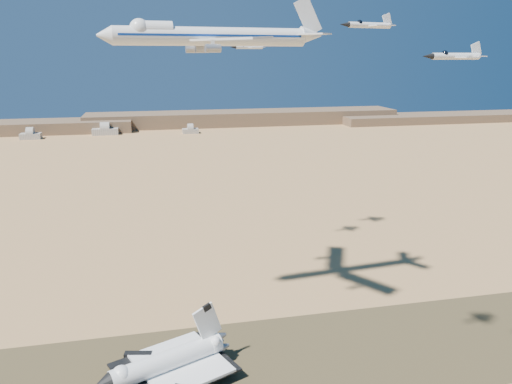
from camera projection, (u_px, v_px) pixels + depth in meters
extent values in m
plane|color=#AF874E|center=(198.00, 371.00, 149.03)|extent=(1200.00, 1200.00, 0.00)
cube|color=brown|center=(198.00, 371.00, 149.02)|extent=(600.00, 50.00, 0.06)
cube|color=brown|center=(245.00, 118.00, 680.09)|extent=(420.00, 60.00, 18.00)
cube|color=brown|center=(442.00, 118.00, 710.26)|extent=(300.00, 60.00, 11.00)
cube|color=#AAA396|center=(31.00, 136.00, 562.26)|extent=(22.00, 14.00, 6.50)
cube|color=#AAA396|center=(105.00, 132.00, 592.69)|extent=(30.00, 15.00, 7.50)
cube|color=#AAA396|center=(190.00, 131.00, 604.07)|extent=(19.00, 12.50, 5.50)
cylinder|color=white|center=(167.00, 361.00, 143.49)|extent=(32.97, 18.43, 5.84)
sphere|color=white|center=(121.00, 375.00, 135.71)|extent=(5.42, 5.42, 5.42)
cube|color=white|center=(180.00, 363.00, 146.45)|extent=(30.89, 31.99, 0.94)
cube|color=black|center=(174.00, 367.00, 145.41)|extent=(38.56, 35.26, 0.52)
cube|color=white|center=(207.00, 322.00, 148.90)|extent=(9.18, 4.45, 12.00)
cylinder|color=gray|center=(195.00, 376.00, 144.10)|extent=(0.38, 0.38, 3.33)
cylinder|color=black|center=(196.00, 379.00, 144.39)|extent=(1.24, 0.88, 1.15)
cylinder|color=gray|center=(179.00, 359.00, 152.29)|extent=(0.38, 0.38, 3.33)
cylinder|color=black|center=(179.00, 362.00, 152.58)|extent=(1.24, 0.88, 1.15)
cylinder|color=silver|center=(213.00, 37.00, 154.54)|extent=(60.44, 11.07, 5.66)
cone|color=silver|center=(104.00, 35.00, 145.18)|extent=(4.92, 6.04, 5.66)
sphere|color=silver|center=(139.00, 28.00, 147.59)|extent=(5.84, 5.84, 5.84)
cube|color=silver|center=(230.00, 39.00, 142.31)|extent=(21.19, 26.58, 0.62)
cube|color=silver|center=(208.00, 41.00, 168.35)|extent=(17.64, 27.56, 0.62)
cube|color=silver|center=(315.00, 34.00, 158.24)|extent=(9.59, 10.76, 0.44)
cube|color=silver|center=(301.00, 35.00, 168.82)|extent=(8.50, 10.88, 0.44)
cube|color=silver|center=(308.00, 16.00, 162.00)|extent=(10.10, 1.53, 12.65)
cylinder|color=gray|center=(213.00, 49.00, 147.68)|extent=(4.61, 2.69, 2.30)
cylinder|color=gray|center=(213.00, 48.00, 139.84)|extent=(4.61, 2.69, 2.30)
cylinder|color=gray|center=(202.00, 49.00, 162.33)|extent=(4.61, 2.69, 2.30)
cylinder|color=gray|center=(192.00, 49.00, 169.15)|extent=(4.61, 2.69, 2.30)
cylinder|color=silver|center=(370.00, 25.00, 112.78)|extent=(11.06, 3.45, 1.29)
cone|color=black|center=(345.00, 24.00, 110.21)|extent=(2.58, 1.65, 1.19)
sphere|color=black|center=(360.00, 23.00, 111.59)|extent=(1.29, 1.29, 1.29)
cube|color=silver|center=(373.00, 26.00, 113.19)|extent=(4.61, 7.84, 0.23)
cube|color=silver|center=(386.00, 26.00, 114.56)|extent=(2.89, 4.91, 0.18)
cube|color=silver|center=(387.00, 20.00, 114.30)|extent=(2.77, 0.78, 3.11)
cylinder|color=silver|center=(456.00, 56.00, 110.64)|extent=(12.64, 3.12, 1.47)
cone|color=black|center=(428.00, 56.00, 108.16)|extent=(2.88, 1.71, 1.36)
sphere|color=black|center=(445.00, 54.00, 109.47)|extent=(1.47, 1.47, 1.47)
cube|color=silver|center=(460.00, 57.00, 111.04)|extent=(4.74, 8.78, 0.26)
cube|color=silver|center=(475.00, 56.00, 112.36)|extent=(2.98, 5.49, 0.21)
cube|color=silver|center=(476.00, 49.00, 112.04)|extent=(3.17, 0.68, 3.54)
cylinder|color=silver|center=(249.00, 47.00, 207.60)|extent=(12.14, 4.11, 1.42)
cone|color=black|center=(233.00, 47.00, 204.60)|extent=(2.86, 1.87, 1.31)
sphere|color=black|center=(243.00, 46.00, 206.22)|extent=(1.42, 1.42, 1.42)
cube|color=silver|center=(251.00, 48.00, 208.07)|extent=(5.27, 8.68, 0.25)
cube|color=silver|center=(260.00, 47.00, 209.69)|extent=(3.30, 5.42, 0.20)
cube|color=silver|center=(261.00, 44.00, 209.40)|extent=(3.04, 0.93, 3.42)
cylinder|color=silver|center=(282.00, 37.00, 220.49)|extent=(13.12, 1.86, 1.53)
cone|color=black|center=(265.00, 37.00, 219.07)|extent=(2.87, 1.49, 1.42)
sphere|color=black|center=(275.00, 35.00, 219.75)|extent=(1.53, 1.53, 1.53)
cube|color=silver|center=(285.00, 37.00, 220.74)|extent=(4.04, 8.82, 0.27)
cube|color=silver|center=(294.00, 37.00, 221.47)|extent=(2.54, 5.51, 0.22)
cube|color=silver|center=(295.00, 33.00, 221.11)|extent=(3.30, 0.36, 3.69)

